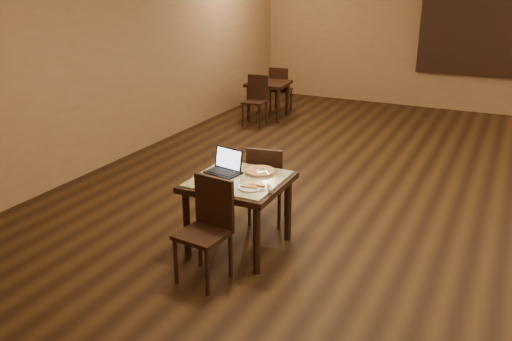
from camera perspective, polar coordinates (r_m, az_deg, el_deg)
The scene contains 18 objects.
ground at distance 7.21m, azimuth 13.95°, elevation -2.18°, with size 10.00×10.00×0.00m, color black.
wall_back at distance 11.70m, azimuth 20.16°, elevation 13.26°, with size 8.00×0.02×3.00m, color olive.
wall_front at distance 2.34m, azimuth -11.39°, elevation -10.31°, with size 8.00×0.02×3.00m, color olive.
wall_left at distance 8.51m, azimuth -12.90°, elevation 11.79°, with size 0.02×10.00×3.00m, color olive.
mural at distance 11.61m, azimuth 22.67°, elevation 13.16°, with size 2.34×0.05×1.64m.
tiled_table at distance 5.36m, azimuth -1.83°, elevation -1.84°, with size 0.93×0.93×0.76m.
chair_main_near at distance 4.92m, azimuth -5.08°, elevation -5.58°, with size 0.46×0.46×0.96m.
chair_main_far at distance 5.93m, azimuth 1.10°, elevation -1.14°, with size 0.46×0.46×0.91m.
laptop at distance 5.48m, azimuth -3.20°, elevation 0.46°, with size 0.38×0.32×0.23m.
plate at distance 5.08m, azimuth -0.59°, elevation -1.77°, with size 0.24×0.24×0.01m, color white.
pizza_slice at distance 5.08m, azimuth -0.59°, elevation -1.61°, with size 0.20×0.20×0.02m, color beige, non-canonical shape.
pizza_pan at distance 5.48m, azimuth 0.43°, elevation -0.16°, with size 0.36×0.36×0.01m, color silver.
pizza_whole at distance 5.47m, azimuth 0.43°, elevation -0.03°, with size 0.31×0.31×0.02m.
spatula at distance 5.44m, azimuth 0.53°, elevation -0.03°, with size 0.10×0.25×0.01m, color silver.
napkin_roll at distance 5.04m, azimuth 1.44°, elevation -1.84°, with size 0.11×0.15×0.04m.
other_table_b at distance 10.46m, azimuth 1.33°, elevation 8.66°, with size 0.81×0.81×0.70m.
other_table_b_chair_near at distance 10.01m, azimuth 0.01°, elevation 7.73°, with size 0.42×0.42×0.90m.
other_table_b_chair_far at distance 10.94m, azimuth 2.53°, elevation 8.78°, with size 0.42×0.42×0.90m.
Camera 1 is at (1.27, -6.57, 2.67)m, focal length 38.00 mm.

